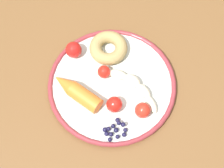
{
  "coord_description": "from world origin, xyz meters",
  "views": [
    {
      "loc": [
        -0.38,
        -0.09,
        1.52
      ],
      "look_at": [
        -0.03,
        -0.04,
        0.75
      ],
      "focal_mm": 54.87,
      "sensor_mm": 36.0,
      "label": 1
    }
  ],
  "objects_px": {
    "banana": "(130,84)",
    "tomato_extra": "(143,110)",
    "carrot_orange": "(76,91)",
    "tomato_mid": "(114,104)",
    "plate": "(112,84)",
    "blueberry_pile": "(115,130)",
    "tomato_near": "(104,72)",
    "tomato_far": "(74,50)",
    "dining_table": "(100,87)",
    "donut": "(108,48)"
  },
  "relations": [
    {
      "from": "plate",
      "to": "tomato_near",
      "type": "distance_m",
      "value": 0.04
    },
    {
      "from": "carrot_orange",
      "to": "tomato_mid",
      "type": "relative_size",
      "value": 3.54
    },
    {
      "from": "donut",
      "to": "blueberry_pile",
      "type": "xyz_separation_m",
      "value": [
        -0.21,
        -0.05,
        -0.01
      ]
    },
    {
      "from": "tomato_near",
      "to": "tomato_mid",
      "type": "xyz_separation_m",
      "value": [
        -0.08,
        -0.04,
        0.0
      ]
    },
    {
      "from": "carrot_orange",
      "to": "tomato_near",
      "type": "distance_m",
      "value": 0.09
    },
    {
      "from": "tomato_mid",
      "to": "blueberry_pile",
      "type": "bearing_deg",
      "value": -169.57
    },
    {
      "from": "tomato_far",
      "to": "plate",
      "type": "bearing_deg",
      "value": -122.68
    },
    {
      "from": "blueberry_pile",
      "to": "tomato_far",
      "type": "xyz_separation_m",
      "value": [
        0.19,
        0.13,
        0.01
      ]
    },
    {
      "from": "dining_table",
      "to": "banana",
      "type": "relative_size",
      "value": 5.71
    },
    {
      "from": "tomato_extra",
      "to": "tomato_near",
      "type": "bearing_deg",
      "value": 50.64
    },
    {
      "from": "carrot_orange",
      "to": "tomato_mid",
      "type": "xyz_separation_m",
      "value": [
        -0.02,
        -0.1,
        -0.0
      ]
    },
    {
      "from": "tomato_extra",
      "to": "banana",
      "type": "bearing_deg",
      "value": 29.81
    },
    {
      "from": "banana",
      "to": "tomato_far",
      "type": "relative_size",
      "value": 4.12
    },
    {
      "from": "dining_table",
      "to": "banana",
      "type": "distance_m",
      "value": 0.15
    },
    {
      "from": "tomato_extra",
      "to": "plate",
      "type": "bearing_deg",
      "value": 52.02
    },
    {
      "from": "blueberry_pile",
      "to": "tomato_extra",
      "type": "relative_size",
      "value": 1.58
    },
    {
      "from": "banana",
      "to": "tomato_far",
      "type": "xyz_separation_m",
      "value": [
        0.07,
        0.15,
        0.01
      ]
    },
    {
      "from": "tomato_far",
      "to": "dining_table",
      "type": "bearing_deg",
      "value": -118.38
    },
    {
      "from": "banana",
      "to": "donut",
      "type": "xyz_separation_m",
      "value": [
        0.09,
        0.07,
        0.0
      ]
    },
    {
      "from": "tomato_mid",
      "to": "tomato_far",
      "type": "bearing_deg",
      "value": 43.6
    },
    {
      "from": "donut",
      "to": "tomato_extra",
      "type": "relative_size",
      "value": 2.59
    },
    {
      "from": "tomato_far",
      "to": "tomato_extra",
      "type": "xyz_separation_m",
      "value": [
        -0.13,
        -0.19,
        -0.0
      ]
    },
    {
      "from": "tomato_near",
      "to": "banana",
      "type": "bearing_deg",
      "value": -106.83
    },
    {
      "from": "banana",
      "to": "blueberry_pile",
      "type": "distance_m",
      "value": 0.12
    },
    {
      "from": "banana",
      "to": "carrot_orange",
      "type": "relative_size",
      "value": 1.25
    },
    {
      "from": "blueberry_pile",
      "to": "tomato_far",
      "type": "distance_m",
      "value": 0.23
    },
    {
      "from": "tomato_mid",
      "to": "tomato_far",
      "type": "height_order",
      "value": "tomato_far"
    },
    {
      "from": "dining_table",
      "to": "tomato_mid",
      "type": "distance_m",
      "value": 0.16
    },
    {
      "from": "tomato_mid",
      "to": "tomato_extra",
      "type": "relative_size",
      "value": 1.03
    },
    {
      "from": "tomato_near",
      "to": "tomato_mid",
      "type": "distance_m",
      "value": 0.09
    },
    {
      "from": "plate",
      "to": "tomato_mid",
      "type": "relative_size",
      "value": 8.23
    },
    {
      "from": "banana",
      "to": "tomato_extra",
      "type": "distance_m",
      "value": 0.08
    },
    {
      "from": "donut",
      "to": "tomato_extra",
      "type": "height_order",
      "value": "tomato_extra"
    },
    {
      "from": "tomato_far",
      "to": "tomato_mid",
      "type": "bearing_deg",
      "value": -136.4
    },
    {
      "from": "plate",
      "to": "tomato_extra",
      "type": "height_order",
      "value": "tomato_extra"
    },
    {
      "from": "carrot_orange",
      "to": "tomato_mid",
      "type": "bearing_deg",
      "value": -101.3
    },
    {
      "from": "blueberry_pile",
      "to": "banana",
      "type": "bearing_deg",
      "value": -9.04
    },
    {
      "from": "carrot_orange",
      "to": "donut",
      "type": "xyz_separation_m",
      "value": [
        0.13,
        -0.06,
        -0.0
      ]
    },
    {
      "from": "dining_table",
      "to": "tomato_far",
      "type": "xyz_separation_m",
      "value": [
        0.04,
        0.07,
        0.13
      ]
    },
    {
      "from": "carrot_orange",
      "to": "tomato_far",
      "type": "bearing_deg",
      "value": 14.57
    },
    {
      "from": "banana",
      "to": "tomato_far",
      "type": "distance_m",
      "value": 0.17
    },
    {
      "from": "plate",
      "to": "banana",
      "type": "relative_size",
      "value": 1.86
    },
    {
      "from": "donut",
      "to": "tomato_extra",
      "type": "xyz_separation_m",
      "value": [
        -0.16,
        -0.11,
        0.0
      ]
    },
    {
      "from": "blueberry_pile",
      "to": "plate",
      "type": "bearing_deg",
      "value": 12.26
    },
    {
      "from": "dining_table",
      "to": "tomato_extra",
      "type": "height_order",
      "value": "tomato_extra"
    },
    {
      "from": "tomato_far",
      "to": "tomato_extra",
      "type": "bearing_deg",
      "value": -125.05
    },
    {
      "from": "banana",
      "to": "tomato_extra",
      "type": "bearing_deg",
      "value": -150.19
    },
    {
      "from": "plate",
      "to": "tomato_mid",
      "type": "height_order",
      "value": "tomato_mid"
    },
    {
      "from": "tomato_extra",
      "to": "blueberry_pile",
      "type": "bearing_deg",
      "value": 132.88
    },
    {
      "from": "banana",
      "to": "blueberry_pile",
      "type": "relative_size",
      "value": 2.87
    }
  ]
}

